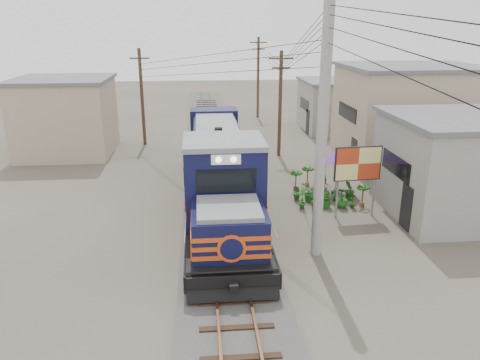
{
  "coord_description": "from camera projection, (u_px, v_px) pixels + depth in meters",
  "views": [
    {
      "loc": [
        -0.95,
        -16.73,
        8.58
      ],
      "look_at": [
        0.77,
        2.34,
        2.2
      ],
      "focal_mm": 35.0,
      "sensor_mm": 36.0,
      "label": 1
    }
  ],
  "objects": [
    {
      "name": "shophouse_left",
      "position": [
        66.0,
        116.0,
        32.04
      ],
      "size": [
        6.3,
        6.3,
        5.2
      ],
      "color": "tan",
      "rests_on": "ground"
    },
    {
      "name": "billboard",
      "position": [
        358.0,
        166.0,
        21.2
      ],
      "size": [
        2.2,
        0.29,
        3.39
      ],
      "rotation": [
        0.0,
        0.0,
        0.07
      ],
      "color": "#99999E",
      "rests_on": "ground"
    },
    {
      "name": "shophouse_back",
      "position": [
        339.0,
        105.0,
        39.66
      ],
      "size": [
        6.3,
        6.3,
        4.2
      ],
      "color": "gray",
      "rests_on": "ground"
    },
    {
      "name": "plant_nursery",
      "position": [
        324.0,
        195.0,
        23.32
      ],
      "size": [
        3.23,
        2.1,
        1.1
      ],
      "color": "#21601B",
      "rests_on": "ground"
    },
    {
      "name": "locomotive",
      "position": [
        220.0,
        172.0,
        22.51
      ],
      "size": [
        3.16,
        17.22,
        4.27
      ],
      "color": "black",
      "rests_on": "ground"
    },
    {
      "name": "power_lines",
      "position": [
        212.0,
        45.0,
        24.22
      ],
      "size": [
        9.65,
        19.0,
        3.3
      ],
      "color": "black",
      "rests_on": "ground"
    },
    {
      "name": "track",
      "position": [
        216.0,
        171.0,
        27.97
      ],
      "size": [
        1.15,
        70.0,
        0.12
      ],
      "color": "#51331E",
      "rests_on": "ground"
    },
    {
      "name": "ground",
      "position": [
        226.0,
        251.0,
        18.6
      ],
      "size": [
        120.0,
        120.0,
        0.0
      ],
      "primitive_type": "plane",
      "color": "#473F35",
      "rests_on": "ground"
    },
    {
      "name": "wooden_pole_far",
      "position": [
        258.0,
        76.0,
        44.22
      ],
      "size": [
        1.6,
        0.24,
        7.5
      ],
      "color": "#4C3826",
      "rests_on": "ground"
    },
    {
      "name": "ballast",
      "position": [
        216.0,
        174.0,
        28.03
      ],
      "size": [
        3.6,
        70.0,
        0.16
      ],
      "primitive_type": "cube",
      "color": "#595651",
      "rests_on": "ground"
    },
    {
      "name": "shophouse_mid",
      "position": [
        408.0,
        114.0,
        30.02
      ],
      "size": [
        8.4,
        7.35,
        6.2
      ],
      "color": "tan",
      "rests_on": "ground"
    },
    {
      "name": "vendor",
      "position": [
        323.0,
        174.0,
        25.55
      ],
      "size": [
        0.72,
        0.67,
        1.65
      ],
      "primitive_type": "imported",
      "rotation": [
        0.0,
        0.0,
        3.78
      ],
      "color": "black",
      "rests_on": "ground"
    },
    {
      "name": "wooden_pole_mid",
      "position": [
        280.0,
        102.0,
        31.05
      ],
      "size": [
        1.6,
        0.24,
        7.0
      ],
      "color": "#4C3826",
      "rests_on": "ground"
    },
    {
      "name": "wooden_pole_left",
      "position": [
        142.0,
        95.0,
        34.02
      ],
      "size": [
        1.6,
        0.24,
        7.0
      ],
      "color": "#4C3826",
      "rests_on": "ground"
    },
    {
      "name": "market_umbrella",
      "position": [
        338.0,
        156.0,
        24.4
      ],
      "size": [
        2.66,
        2.66,
        2.36
      ],
      "rotation": [
        0.0,
        0.0,
        -0.29
      ],
      "color": "black",
      "rests_on": "ground"
    },
    {
      "name": "utility_pole_main",
      "position": [
        322.0,
        129.0,
        16.85
      ],
      "size": [
        0.4,
        0.4,
        10.0
      ],
      "color": "#9E9B93",
      "rests_on": "ground"
    },
    {
      "name": "shophouse_front",
      "position": [
        469.0,
        166.0,
        21.67
      ],
      "size": [
        7.35,
        6.3,
        4.7
      ],
      "color": "gray",
      "rests_on": "ground"
    }
  ]
}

